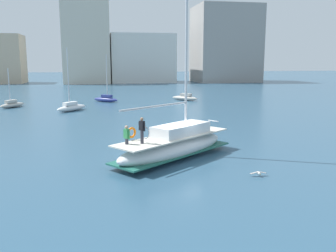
% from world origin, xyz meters
% --- Properties ---
extents(ground_plane, '(400.00, 400.00, 0.00)m').
position_xyz_m(ground_plane, '(0.00, 0.00, 0.00)').
color(ground_plane, '#2D516B').
extents(main_sailboat, '(9.12, 7.67, 13.79)m').
position_xyz_m(main_sailboat, '(-0.51, -0.33, 0.92)').
color(main_sailboat, silver).
rests_on(main_sailboat, ground).
extents(moored_sloop_near, '(4.07, 4.42, 7.97)m').
position_xyz_m(moored_sloop_near, '(-8.66, 24.48, 0.55)').
color(moored_sloop_near, white).
rests_on(moored_sloop_near, ground).
extents(moored_sloop_far, '(4.02, 4.12, 5.67)m').
position_xyz_m(moored_sloop_far, '(8.65, 34.01, 0.49)').
color(moored_sloop_far, '#B7B2A8').
rests_on(moored_sloop_far, ground).
extents(moored_catamaran, '(4.13, 3.61, 7.38)m').
position_xyz_m(moored_catamaran, '(-4.05, 34.36, 0.52)').
color(moored_catamaran, navy).
rests_on(moored_catamaran, ground).
extents(moored_cutter_left, '(3.14, 3.93, 5.38)m').
position_xyz_m(moored_cutter_left, '(-16.94, 29.73, 0.46)').
color(moored_cutter_left, '#B7B2A8').
rests_on(moored_cutter_left, ground).
extents(seagull, '(0.92, 0.47, 0.17)m').
position_xyz_m(seagull, '(3.23, -5.02, 0.20)').
color(seagull, silver).
rests_on(seagull, ground).
extents(waterfront_buildings, '(83.93, 17.64, 23.18)m').
position_xyz_m(waterfront_buildings, '(10.39, 86.63, 9.87)').
color(waterfront_buildings, '#C6AD8E').
rests_on(waterfront_buildings, ground).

